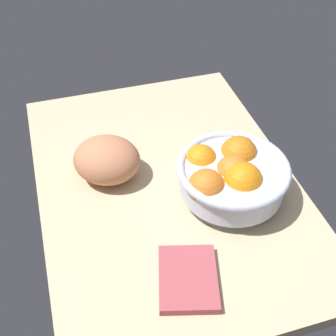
{
  "coord_description": "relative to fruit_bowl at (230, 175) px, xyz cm",
  "views": [
    {
      "loc": [
        66.04,
        -19.47,
        68.69
      ],
      "look_at": [
        1.0,
        -0.08,
        5.0
      ],
      "focal_mm": 48.67,
      "sensor_mm": 36.0,
      "label": 1
    }
  ],
  "objects": [
    {
      "name": "napkin_folded",
      "position": [
        17.25,
        -14.46,
        -5.03
      ],
      "size": [
        15.28,
        13.15,
        1.59
      ],
      "primitive_type": "cube",
      "rotation": [
        0.0,
        0.0,
        -0.26
      ],
      "color": "#AF4C54",
      "rests_on": "ground"
    },
    {
      "name": "ground_plane",
      "position": [
        -7.26,
        -10.98,
        -7.33
      ],
      "size": [
        76.05,
        53.82,
        3.0
      ],
      "primitive_type": "cube",
      "color": "#CBB991"
    },
    {
      "name": "fruit_bowl",
      "position": [
        0.0,
        0.0,
        0.0
      ],
      "size": [
        22.55,
        22.55,
        10.62
      ],
      "color": "silver",
      "rests_on": "ground"
    },
    {
      "name": "bread_loaf",
      "position": [
        -12.78,
        -22.54,
        -1.24
      ],
      "size": [
        17.53,
        18.26,
        9.19
      ],
      "primitive_type": "ellipsoid",
      "rotation": [
        0.0,
        0.0,
        1.1
      ],
      "color": "tan",
      "rests_on": "ground"
    }
  ]
}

